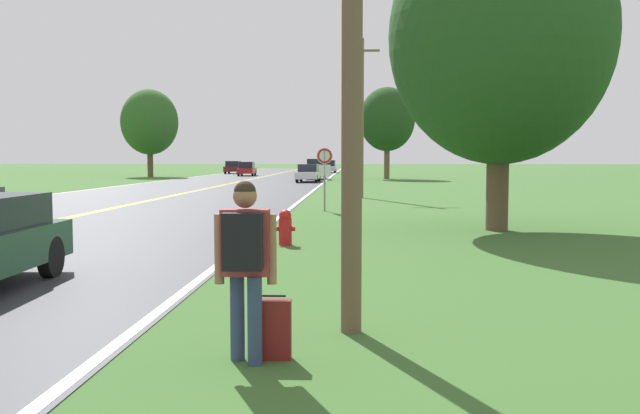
# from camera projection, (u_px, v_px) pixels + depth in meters

# --- Properties ---
(hitchhiker_person) EXTENTS (0.61, 0.44, 1.81)m
(hitchhiker_person) POSITION_uv_depth(u_px,v_px,m) (245.00, 253.00, 6.61)
(hitchhiker_person) COLOR navy
(hitchhiker_person) RESTS_ON ground
(suitcase) EXTENTS (0.36, 0.15, 0.66)m
(suitcase) POSITION_uv_depth(u_px,v_px,m) (273.00, 329.00, 6.81)
(suitcase) COLOR maroon
(suitcase) RESTS_ON ground
(fire_hydrant) EXTENTS (0.46, 0.30, 0.83)m
(fire_hydrant) POSITION_uv_depth(u_px,v_px,m) (285.00, 227.00, 15.69)
(fire_hydrant) COLOR red
(fire_hydrant) RESTS_ON ground
(traffic_sign) EXTENTS (0.60, 0.10, 2.39)m
(traffic_sign) POSITION_uv_depth(u_px,v_px,m) (325.00, 164.00, 25.40)
(traffic_sign) COLOR gray
(traffic_sign) RESTS_ON ground
(utility_pole_midground) EXTENTS (1.80, 0.24, 7.93)m
(utility_pole_midground) POSITION_uv_depth(u_px,v_px,m) (361.00, 116.00, 33.84)
(utility_pole_midground) COLOR brown
(utility_pole_midground) RESTS_ON ground
(tree_left_verge) EXTENTS (6.11, 6.11, 8.86)m
(tree_left_verge) POSITION_uv_depth(u_px,v_px,m) (500.00, 37.00, 18.53)
(tree_left_verge) COLOR brown
(tree_left_verge) RESTS_ON ground
(tree_behind_sign) EXTENTS (5.21, 5.21, 8.60)m
(tree_behind_sign) POSITION_uv_depth(u_px,v_px,m) (387.00, 119.00, 63.47)
(tree_behind_sign) COLOR brown
(tree_behind_sign) RESTS_ON ground
(tree_mid_treeline) EXTENTS (5.90, 5.90, 9.10)m
(tree_mid_treeline) POSITION_uv_depth(u_px,v_px,m) (150.00, 122.00, 70.36)
(tree_mid_treeline) COLOR brown
(tree_mid_treeline) RESTS_ON ground
(car_white_sedan_mid_near) EXTENTS (1.87, 4.93, 1.47)m
(car_white_sedan_mid_near) POSITION_uv_depth(u_px,v_px,m) (308.00, 173.00, 55.60)
(car_white_sedan_mid_near) COLOR black
(car_white_sedan_mid_near) RESTS_ON ground
(car_black_van_mid_far) EXTENTS (1.95, 4.16, 1.90)m
(car_black_van_mid_far) POSITION_uv_depth(u_px,v_px,m) (316.00, 169.00, 62.46)
(car_black_van_mid_far) COLOR black
(car_black_van_mid_far) RESTS_ON ground
(car_red_sedan_receding) EXTENTS (1.93, 4.70, 1.55)m
(car_red_sedan_receding) POSITION_uv_depth(u_px,v_px,m) (247.00, 169.00, 74.14)
(car_red_sedan_receding) COLOR black
(car_red_sedan_receding) RESTS_ON ground
(car_maroon_sedan_distant) EXTENTS (1.86, 4.13, 1.57)m
(car_maroon_sedan_distant) POSITION_uv_depth(u_px,v_px,m) (234.00, 167.00, 84.13)
(car_maroon_sedan_distant) COLOR black
(car_maroon_sedan_distant) RESTS_ON ground
(car_silver_suv_horizon) EXTENTS (1.88, 4.13, 1.66)m
(car_silver_suv_horizon) POSITION_uv_depth(u_px,v_px,m) (329.00, 166.00, 89.06)
(car_silver_suv_horizon) COLOR black
(car_silver_suv_horizon) RESTS_ON ground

